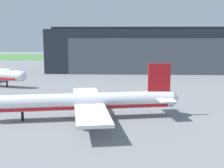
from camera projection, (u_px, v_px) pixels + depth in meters
ground_plane at (119, 116)px, 65.14m from camera, size 440.00×440.00×0.00m
grass_field_strip at (124, 57)px, 223.28m from camera, size 440.00×56.00×0.08m
maintenance_hangar at (144, 49)px, 146.72m from camera, size 88.63×37.93×20.53m
airliner_near_left at (86, 102)px, 62.98m from camera, size 39.89×33.47×11.30m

